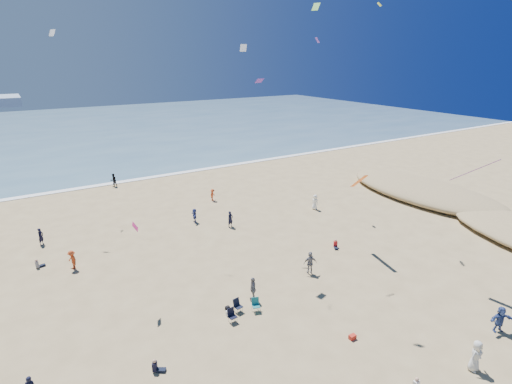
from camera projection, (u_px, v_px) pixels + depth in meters
ocean at (61, 132)px, 97.13m from camera, size 220.00×100.00×0.06m
surf_line at (107, 184)px, 56.89m from camera, size 220.00×1.20×0.08m
standing_flyers at (244, 262)px, 33.54m from camera, size 31.42×49.98×1.95m
seated_group at (249, 316)px, 27.30m from camera, size 25.43×26.86×0.84m
chair_cluster at (242, 309)px, 27.89m from camera, size 2.70×1.47×1.00m
white_tote at (228, 313)px, 27.96m from camera, size 0.35×0.20×0.40m
black_backpack at (228, 309)px, 28.45m from camera, size 0.30×0.22×0.38m
cooler at (352, 337)px, 25.64m from camera, size 0.45×0.30×0.30m
navy_bag at (310, 254)px, 36.35m from camera, size 0.28×0.18×0.34m
kites_aloft at (322, 107)px, 29.73m from camera, size 40.03×45.73×29.64m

